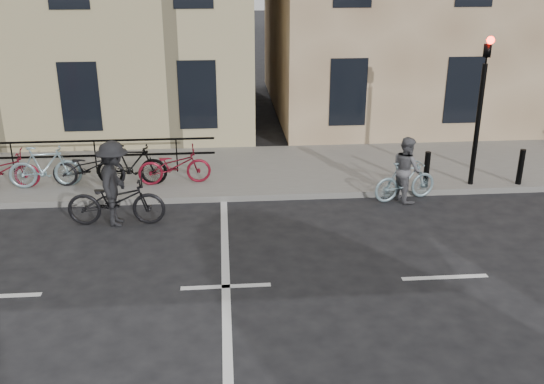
{
  "coord_description": "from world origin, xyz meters",
  "views": [
    {
      "loc": [
        0.03,
        -9.46,
        5.47
      ],
      "look_at": [
        0.97,
        1.75,
        1.1
      ],
      "focal_mm": 40.0,
      "sensor_mm": 36.0,
      "label": 1
    }
  ],
  "objects": [
    {
      "name": "parked_bikes",
      "position": [
        -4.35,
        5.04,
        0.64
      ],
      "size": [
        8.3,
        1.23,
        1.05
      ],
      "color": "black",
      "rests_on": "sidewalk"
    },
    {
      "name": "sidewalk",
      "position": [
        -4.0,
        6.0,
        0.07
      ],
      "size": [
        46.0,
        4.0,
        0.15
      ],
      "primitive_type": "cube",
      "color": "slate",
      "rests_on": "ground"
    },
    {
      "name": "bollard_west",
      "position": [
        7.4,
        4.25,
        0.6
      ],
      "size": [
        0.14,
        0.14,
        0.9
      ],
      "primitive_type": "cylinder",
      "color": "black",
      "rests_on": "sidewalk"
    },
    {
      "name": "cyclist_grey",
      "position": [
        4.34,
        3.8,
        0.63
      ],
      "size": [
        1.69,
        0.89,
        1.57
      ],
      "rotation": [
        0.0,
        0.0,
        1.83
      ],
      "color": "#84A2AC",
      "rests_on": "ground"
    },
    {
      "name": "ground",
      "position": [
        0.0,
        0.0,
        0.0
      ],
      "size": [
        120.0,
        120.0,
        0.0
      ],
      "primitive_type": "plane",
      "color": "black",
      "rests_on": "ground"
    },
    {
      "name": "bollard_east",
      "position": [
        5.0,
        4.25,
        0.6
      ],
      "size": [
        0.14,
        0.14,
        0.9
      ],
      "primitive_type": "cylinder",
      "color": "black",
      "rests_on": "sidewalk"
    },
    {
      "name": "traffic_light",
      "position": [
        6.2,
        4.34,
        2.45
      ],
      "size": [
        0.18,
        0.3,
        3.9
      ],
      "color": "black",
      "rests_on": "sidewalk"
    },
    {
      "name": "cyclist_dark",
      "position": [
        -2.32,
        2.94,
        0.74
      ],
      "size": [
        2.14,
        1.24,
        1.88
      ],
      "rotation": [
        0.0,
        0.0,
        1.53
      ],
      "color": "black",
      "rests_on": "ground"
    }
  ]
}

